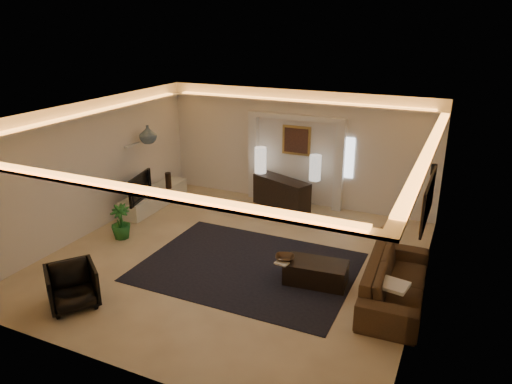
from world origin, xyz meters
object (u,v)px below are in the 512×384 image
at_px(coffee_table, 316,273).
at_px(armchair, 72,286).
at_px(sofa, 396,281).
at_px(console, 281,193).

distance_m(coffee_table, armchair, 4.18).
distance_m(sofa, armchair, 5.39).
bearing_deg(sofa, armchair, 113.90).
height_order(coffee_table, armchair, armchair).
xyz_separation_m(console, coffee_table, (1.92, -3.12, -0.20)).
bearing_deg(armchair, coffee_table, -17.98).
distance_m(console, coffee_table, 3.66).
height_order(console, armchair, console).
height_order(console, coffee_table, console).
height_order(sofa, armchair, armchair).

